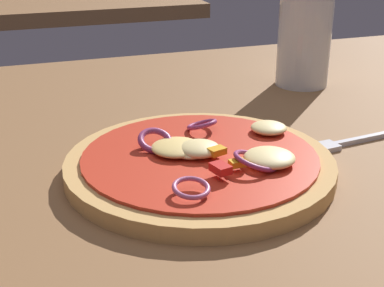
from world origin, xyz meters
TOP-DOWN VIEW (x-y plane):
  - dining_table at (0.00, 0.00)m, footprint 1.28×0.82m
  - pizza at (0.05, -0.03)m, footprint 0.23×0.23m
  - fork at (0.22, -0.02)m, footprint 0.18×0.03m
  - beer_glass at (0.27, 0.18)m, footprint 0.07×0.07m

SIDE VIEW (x-z plane):
  - dining_table at x=0.00m, z-range 0.00..0.04m
  - fork at x=0.22m, z-range 0.04..0.04m
  - pizza at x=0.05m, z-range 0.03..0.06m
  - beer_glass at x=0.27m, z-range 0.03..0.15m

